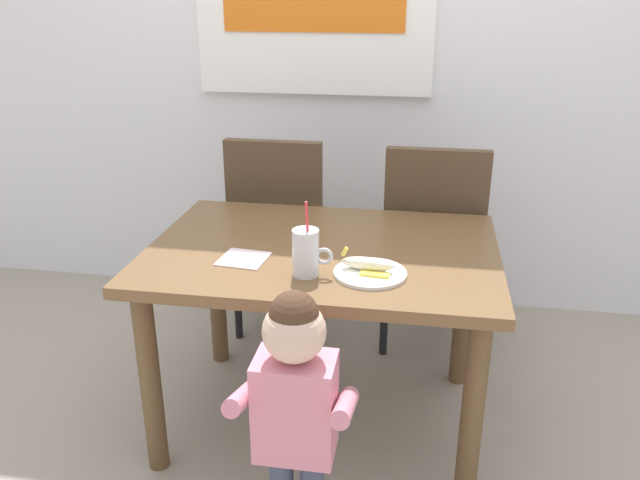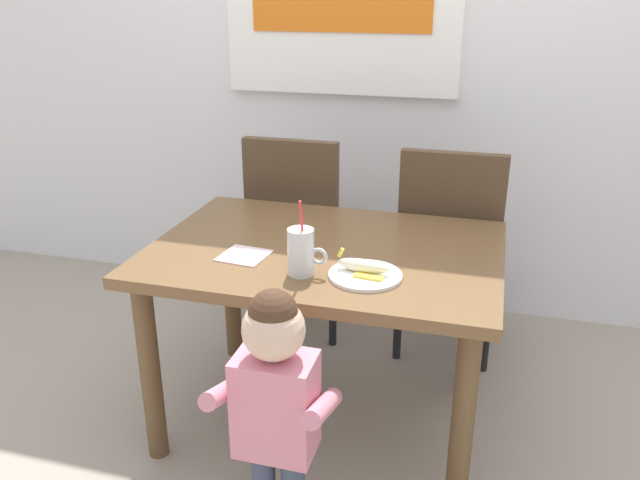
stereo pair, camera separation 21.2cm
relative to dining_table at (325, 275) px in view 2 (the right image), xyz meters
The scene contains 10 objects.
ground_plane 0.61m from the dining_table, ahead, with size 24.00×24.00×0.00m, color #9E9384.
back_wall 1.43m from the dining_table, 90.17° to the left, with size 6.40×0.17×2.90m.
dining_table is the anchor object (origin of this frame).
dining_chair_left 0.72m from the dining_table, 114.86° to the left, with size 0.44×0.45×0.96m.
dining_chair_right 0.73m from the dining_table, 58.13° to the left, with size 0.44×0.45×0.96m.
toddler_standing 0.61m from the dining_table, 87.86° to the right, with size 0.33×0.24×0.84m.
milk_cup 0.29m from the dining_table, 93.48° to the right, with size 0.13×0.08×0.25m.
snack_plate 0.30m from the dining_table, 48.08° to the right, with size 0.23×0.23×0.01m, color white.
peeled_banana 0.30m from the dining_table, 47.78° to the right, with size 0.17×0.12×0.07m.
paper_napkin 0.31m from the dining_table, 148.20° to the right, with size 0.15×0.15×0.00m, color silver.
Camera 2 is at (0.54, -1.99, 1.56)m, focal length 36.03 mm.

